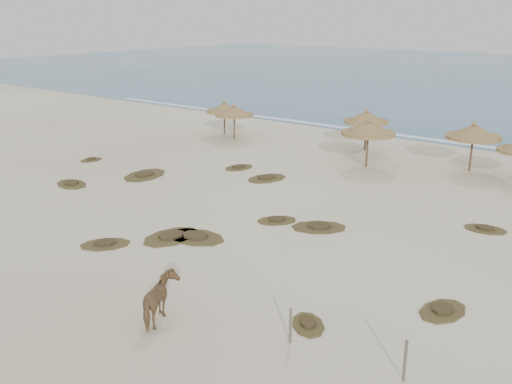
% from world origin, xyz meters
% --- Properties ---
extents(ground, '(160.00, 160.00, 0.00)m').
position_xyz_m(ground, '(0.00, 0.00, 0.00)').
color(ground, beige).
rests_on(ground, ground).
extents(foam_line, '(70.00, 0.60, 0.01)m').
position_xyz_m(foam_line, '(0.00, 26.00, 0.00)').
color(foam_line, white).
rests_on(foam_line, ground).
extents(palapa_0, '(2.82, 2.82, 2.55)m').
position_xyz_m(palapa_0, '(-14.31, 18.26, 1.98)').
color(palapa_0, brown).
rests_on(palapa_0, ground).
extents(palapa_1, '(2.92, 2.92, 2.58)m').
position_xyz_m(palapa_1, '(-12.62, 17.40, 2.00)').
color(palapa_1, brown).
rests_on(palapa_1, ground).
extents(palapa_2, '(3.95, 3.95, 2.96)m').
position_xyz_m(palapa_2, '(-1.39, 16.23, 2.29)').
color(palapa_2, brown).
rests_on(palapa_2, ground).
extents(palapa_3, '(3.93, 3.93, 2.79)m').
position_xyz_m(palapa_3, '(-3.53, 20.13, 2.17)').
color(palapa_3, brown).
rests_on(palapa_3, ground).
extents(palapa_4, '(4.06, 4.06, 2.93)m').
position_xyz_m(palapa_4, '(3.77, 19.04, 2.28)').
color(palapa_4, brown).
rests_on(palapa_4, ground).
extents(horse, '(1.50, 1.86, 1.43)m').
position_xyz_m(horse, '(2.30, -3.62, 0.72)').
color(horse, brown).
rests_on(horse, ground).
extents(fence_post_near, '(0.09, 0.09, 1.05)m').
position_xyz_m(fence_post_near, '(5.92, -2.17, 0.52)').
color(fence_post_near, brown).
rests_on(fence_post_near, ground).
extents(fence_post_far, '(0.10, 0.10, 1.13)m').
position_xyz_m(fence_post_far, '(9.11, -1.84, 0.57)').
color(fence_post_far, brown).
rests_on(fence_post_far, ground).
extents(scrub_0, '(2.37, 1.80, 0.16)m').
position_xyz_m(scrub_0, '(-11.95, 3.18, 0.05)').
color(scrub_0, '#4F4422').
rests_on(scrub_0, ground).
extents(scrub_1, '(2.50, 3.27, 0.16)m').
position_xyz_m(scrub_1, '(-10.24, 6.77, 0.05)').
color(scrub_1, '#4F4422').
rests_on(scrub_1, ground).
extents(scrub_2, '(2.01, 2.07, 0.16)m').
position_xyz_m(scrub_2, '(-0.06, 5.41, 0.05)').
color(scrub_2, '#4F4422').
rests_on(scrub_2, ground).
extents(scrub_3, '(2.78, 2.64, 0.16)m').
position_xyz_m(scrub_3, '(1.83, 5.84, 0.05)').
color(scrub_3, '#4F4422').
rests_on(scrub_3, ground).
extents(scrub_4, '(1.50, 2.01, 0.16)m').
position_xyz_m(scrub_4, '(8.62, 2.09, 0.05)').
color(scrub_4, '#4F4422').
rests_on(scrub_4, ground).
extents(scrub_6, '(1.51, 2.05, 0.16)m').
position_xyz_m(scrub_6, '(-7.13, 11.30, 0.05)').
color(scrub_6, '#4F4422').
rests_on(scrub_6, ground).
extents(scrub_7, '(1.90, 1.41, 0.16)m').
position_xyz_m(scrub_7, '(7.47, 9.97, 0.05)').
color(scrub_7, '#4F4422').
rests_on(scrub_7, ground).
extents(scrub_8, '(1.04, 1.49, 0.16)m').
position_xyz_m(scrub_8, '(-15.53, 7.06, 0.05)').
color(scrub_8, '#4F4422').
rests_on(scrub_8, ground).
extents(scrub_9, '(2.86, 2.13, 0.16)m').
position_xyz_m(scrub_9, '(-1.54, 1.79, 0.05)').
color(scrub_9, '#4F4422').
rests_on(scrub_9, ground).
extents(scrub_11, '(2.20, 2.30, 0.16)m').
position_xyz_m(scrub_11, '(-3.80, -0.94, 0.05)').
color(scrub_11, '#4F4422').
rests_on(scrub_11, ground).
extents(scrub_12, '(1.66, 1.67, 0.16)m').
position_xyz_m(scrub_12, '(5.82, -1.12, 0.05)').
color(scrub_12, '#4F4422').
rests_on(scrub_12, ground).
extents(scrub_13, '(2.09, 2.68, 0.16)m').
position_xyz_m(scrub_13, '(-4.45, 10.47, 0.05)').
color(scrub_13, '#4F4422').
rests_on(scrub_13, ground).
extents(scrub_14, '(1.91, 2.72, 0.16)m').
position_xyz_m(scrub_14, '(-2.32, 1.21, 0.05)').
color(scrub_14, '#4F4422').
rests_on(scrub_14, ground).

